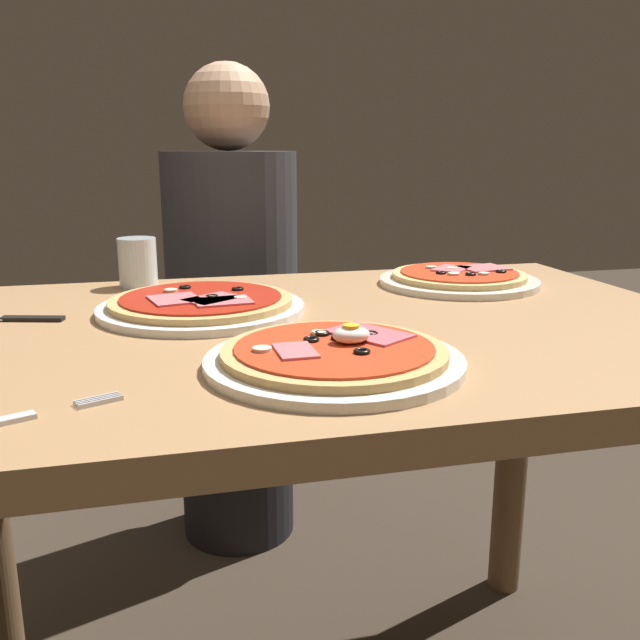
% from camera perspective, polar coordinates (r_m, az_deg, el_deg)
% --- Properties ---
extents(dining_table, '(1.19, 0.79, 0.74)m').
position_cam_1_polar(dining_table, '(1.03, -0.68, -6.72)').
color(dining_table, '#9E754C').
rests_on(dining_table, ground).
extents(pizza_foreground, '(0.30, 0.30, 0.05)m').
position_cam_1_polar(pizza_foreground, '(0.79, 1.21, -3.01)').
color(pizza_foreground, silver).
rests_on(pizza_foreground, dining_table).
extents(pizza_across_left, '(0.29, 0.29, 0.03)m').
position_cam_1_polar(pizza_across_left, '(1.29, 11.33, 3.35)').
color(pizza_across_left, silver).
rests_on(pizza_across_left, dining_table).
extents(pizza_across_right, '(0.31, 0.31, 0.03)m').
position_cam_1_polar(pizza_across_right, '(1.07, -9.69, 1.25)').
color(pizza_across_right, white).
rests_on(pizza_across_right, dining_table).
extents(water_glass_near, '(0.07, 0.07, 0.09)m').
position_cam_1_polar(water_glass_near, '(1.29, -14.71, 4.32)').
color(water_glass_near, silver).
rests_on(water_glass_near, dining_table).
extents(fork, '(0.15, 0.08, 0.00)m').
position_cam_1_polar(fork, '(0.70, -23.03, -7.28)').
color(fork, silver).
rests_on(fork, dining_table).
extents(knife, '(0.19, 0.07, 0.01)m').
position_cam_1_polar(knife, '(1.10, -24.33, 0.11)').
color(knife, silver).
rests_on(knife, dining_table).
extents(diner_person, '(0.32, 0.32, 1.18)m').
position_cam_1_polar(diner_person, '(1.74, -7.11, -0.35)').
color(diner_person, black).
rests_on(diner_person, ground).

